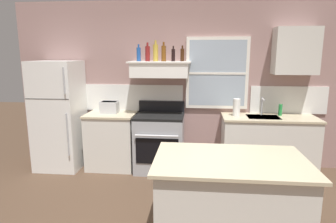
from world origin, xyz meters
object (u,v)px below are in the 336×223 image
stove_range (160,142)px  toaster (109,107)px  paper_towel_roll (237,107)px  dish_soap_bottle (280,110)px  bottle_brown_stout (182,55)px  bottle_champagne_gold_foil (156,52)px  bottle_red_label_wine (148,53)px  bottle_amber_wine (164,53)px  bottle_blue_liqueur (139,54)px  kitchen_island (229,204)px  bottle_balsamic_dark (173,55)px  refrigerator (59,115)px

stove_range → toaster: bearing=174.7°
paper_towel_roll → dish_soap_bottle: size_ratio=1.50×
bottle_brown_stout → stove_range: bearing=-161.0°
stove_range → bottle_champagne_gold_foil: bearing=129.3°
dish_soap_bottle → bottle_red_label_wine: bearing=-179.4°
toaster → bottle_red_label_wine: 1.07m
bottle_champagne_gold_foil → bottle_amber_wine: (0.13, 0.00, -0.01)m
bottle_red_label_wine → paper_towel_roll: size_ratio=1.06×
dish_soap_bottle → stove_range: bearing=-175.8°
bottle_blue_liqueur → kitchen_island: bottle_blue_liqueur is taller
bottle_blue_liqueur → bottle_brown_stout: size_ratio=1.09×
bottle_red_label_wine → dish_soap_bottle: 2.25m
stove_range → bottle_blue_liqueur: size_ratio=4.18×
bottle_amber_wine → bottle_balsamic_dark: bearing=5.3°
bottle_blue_liqueur → dish_soap_bottle: bearing=0.5°
bottle_champagne_gold_foil → paper_towel_roll: bearing=-2.0°
bottle_champagne_gold_foil → paper_towel_roll: bottle_champagne_gold_foil is taller
refrigerator → bottle_champagne_gold_foil: bearing=3.8°
toaster → bottle_champagne_gold_foil: (0.77, 0.00, 0.87)m
bottle_red_label_wine → bottle_amber_wine: 0.26m
bottle_balsamic_dark → paper_towel_roll: bottle_balsamic_dark is taller
stove_range → dish_soap_bottle: (1.88, 0.14, 0.54)m
bottle_red_label_wine → bottle_brown_stout: (0.54, 0.00, -0.02)m
bottle_blue_liqueur → kitchen_island: 2.73m
bottle_blue_liqueur → bottle_balsamic_dark: 0.55m
bottle_amber_wine → dish_soap_bottle: bearing=1.8°
bottle_amber_wine → kitchen_island: 2.55m
dish_soap_bottle → bottle_blue_liqueur: bearing=-179.5°
toaster → kitchen_island: bearing=-48.4°
toaster → kitchen_island: 2.67m
toaster → dish_soap_bottle: 2.71m
dish_soap_bottle → bottle_amber_wine: bearing=-178.2°
bottle_champagne_gold_foil → bottle_brown_stout: (0.41, 0.04, -0.03)m
dish_soap_bottle → bottle_balsamic_dark: bearing=-178.6°
stove_range → bottle_brown_stout: bearing=19.0°
bottle_blue_liqueur → bottle_brown_stout: bottle_blue_liqueur is taller
stove_range → bottle_red_label_wine: bottle_red_label_wine is taller
bottle_brown_stout → kitchen_island: bottle_brown_stout is taller
paper_towel_roll → dish_soap_bottle: 0.69m
refrigerator → bottle_red_label_wine: (1.45, 0.14, 0.99)m
toaster → stove_range: 1.00m
toaster → bottle_red_label_wine: bearing=3.6°
bottle_red_label_wine → bottle_amber_wine: size_ratio=0.98×
paper_towel_roll → kitchen_island: size_ratio=0.19×
toaster → bottle_red_label_wine: bottle_red_label_wine is taller
toaster → bottle_brown_stout: bottle_brown_stout is taller
bottle_red_label_wine → bottle_balsamic_dark: 0.41m
bottle_blue_liqueur → bottle_balsamic_dark: size_ratio=1.13×
refrigerator → bottle_red_label_wine: 1.76m
refrigerator → bottle_red_label_wine: size_ratio=6.11×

